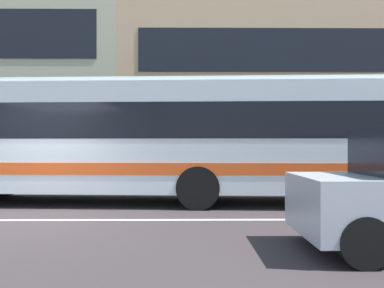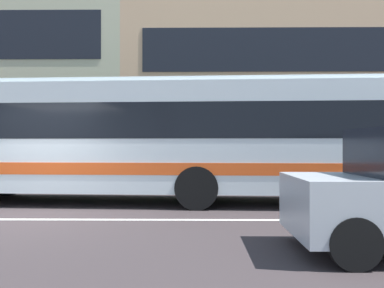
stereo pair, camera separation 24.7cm
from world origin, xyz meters
name	(u,v)px [view 2 (the right image)]	position (x,y,z in m)	size (l,w,h in m)	color
ground_plane	(17,220)	(0.00, 0.00, 0.00)	(160.00, 160.00, 0.00)	#332C2D
lane_centre_line	(17,219)	(0.00, 0.00, 0.00)	(60.00, 0.16, 0.01)	silver
hedge_row_far	(185,174)	(3.18, 6.37, 0.46)	(17.81, 1.10, 0.92)	#174927
apartment_block_right	(359,84)	(12.99, 16.21, 5.04)	(25.89, 10.67, 10.07)	tan
transit_bus	(170,136)	(2.90, 2.51, 1.71)	(12.04, 3.24, 3.09)	silver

